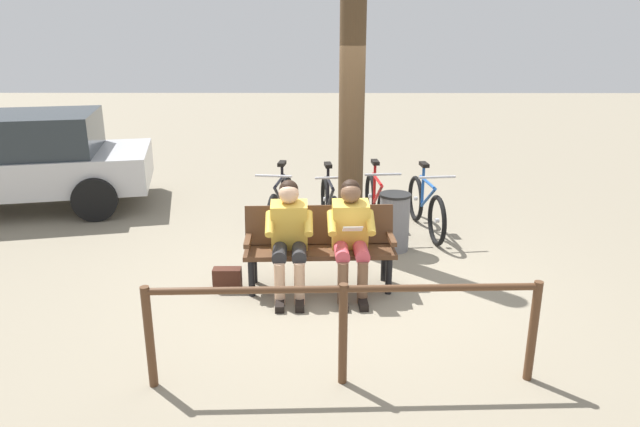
% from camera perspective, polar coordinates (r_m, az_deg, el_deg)
% --- Properties ---
extents(ground_plane, '(40.00, 40.00, 0.00)m').
position_cam_1_polar(ground_plane, '(6.47, 1.99, -6.72)').
color(ground_plane, gray).
extents(bench, '(1.62, 0.55, 0.87)m').
position_cam_1_polar(bench, '(6.20, -0.04, -2.76)').
color(bench, '#51331E').
rests_on(bench, ground).
extents(person_reading, '(0.50, 0.78, 1.20)m').
position_cam_1_polar(person_reading, '(6.01, 3.06, -1.85)').
color(person_reading, gold).
rests_on(person_reading, ground).
extents(person_companion, '(0.50, 0.78, 1.20)m').
position_cam_1_polar(person_companion, '(5.98, -3.06, -1.93)').
color(person_companion, gold).
rests_on(person_companion, ground).
extents(handbag, '(0.30, 0.14, 0.24)m').
position_cam_1_polar(handbag, '(6.31, -9.14, -6.39)').
color(handbag, '#3F1E14').
rests_on(handbag, ground).
extents(tree_trunk, '(0.31, 0.31, 3.61)m').
position_cam_1_polar(tree_trunk, '(7.00, 3.16, 10.54)').
color(tree_trunk, '#4C3823').
rests_on(tree_trunk, ground).
extents(litter_bin, '(0.39, 0.39, 0.74)m').
position_cam_1_polar(litter_bin, '(7.31, 7.35, -0.82)').
color(litter_bin, slate).
rests_on(litter_bin, ground).
extents(bicycle_blue, '(0.48, 1.68, 0.94)m').
position_cam_1_polar(bicycle_blue, '(8.03, 10.40, 0.66)').
color(bicycle_blue, black).
rests_on(bicycle_blue, ground).
extents(bicycle_purple, '(0.48, 1.68, 0.94)m').
position_cam_1_polar(bicycle_purple, '(8.07, 5.59, 0.97)').
color(bicycle_purple, black).
rests_on(bicycle_purple, ground).
extents(bicycle_silver, '(0.48, 1.68, 0.94)m').
position_cam_1_polar(bicycle_silver, '(7.87, 0.95, 0.61)').
color(bicycle_silver, black).
rests_on(bicycle_silver, ground).
extents(bicycle_orange, '(0.48, 1.68, 0.94)m').
position_cam_1_polar(bicycle_orange, '(7.98, -3.95, 0.80)').
color(bicycle_orange, black).
rests_on(bicycle_orange, ground).
extents(railing_fence, '(3.04, 0.17, 0.85)m').
position_cam_1_polar(railing_fence, '(4.48, 2.31, -10.02)').
color(railing_fence, '#51331E').
rests_on(railing_fence, ground).
extents(parked_car, '(4.49, 2.71, 1.47)m').
position_cam_1_polar(parked_car, '(10.05, -28.23, 4.71)').
color(parked_car, silver).
rests_on(parked_car, ground).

